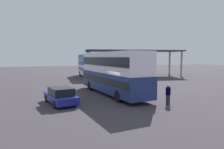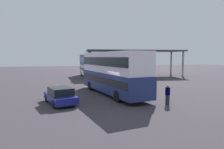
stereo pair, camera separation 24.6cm
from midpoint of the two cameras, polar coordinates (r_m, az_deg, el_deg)
The scene contains 7 objects.
ground_plane at distance 17.78m, azimuth 3.72°, elevation -7.17°, with size 140.00×140.00×0.00m, color #3B353C.
double_decker_main at distance 20.03m, azimuth 0.34°, elevation 0.92°, with size 4.13×11.38×4.24m.
parked_hatchback at distance 16.55m, azimuth -14.15°, elevation -5.85°, with size 2.62×4.28×1.35m.
double_decker_near_canopy at distance 37.82m, azimuth -6.22°, elevation 2.79°, with size 2.48×10.20×4.23m.
double_decker_mid_row at distance 39.75m, azimuth -0.60°, elevation 2.82°, with size 3.70×10.85×4.09m.
depot_canopy at distance 39.95m, azimuth 6.76°, elevation 6.43°, with size 19.60×8.48×5.11m.
pedestrian_waiting at distance 16.37m, azimuth 15.98°, elevation -5.57°, with size 0.38×0.38×1.60m.
Camera 2 is at (-5.92, -16.34, 3.73)m, focal length 32.07 mm.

